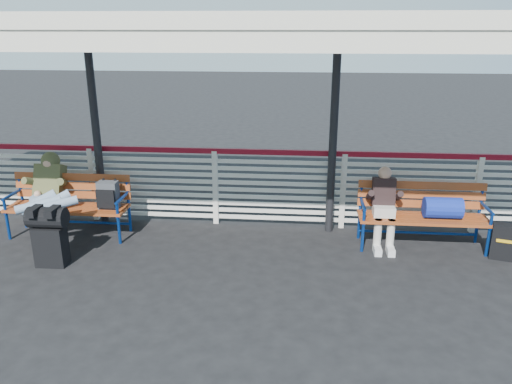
# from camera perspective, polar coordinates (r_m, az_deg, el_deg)

# --- Properties ---
(ground) EXTENTS (60.00, 60.00, 0.00)m
(ground) POSITION_cam_1_polar(r_m,az_deg,el_deg) (6.44, -7.42, -9.83)
(ground) COLOR black
(ground) RESTS_ON ground
(fence) EXTENTS (12.08, 0.08, 1.24)m
(fence) POSITION_cam_1_polar(r_m,az_deg,el_deg) (7.90, -4.67, 0.91)
(fence) COLOR silver
(fence) RESTS_ON ground
(canopy) EXTENTS (12.60, 3.60, 3.16)m
(canopy) POSITION_cam_1_polar(r_m,az_deg,el_deg) (6.53, -6.85, 18.39)
(canopy) COLOR silver
(canopy) RESTS_ON ground
(luggage_stack) EXTENTS (0.49, 0.28, 0.82)m
(luggage_stack) POSITION_cam_1_polar(r_m,az_deg,el_deg) (7.09, -22.55, -4.47)
(luggage_stack) COLOR black
(luggage_stack) RESTS_ON ground
(bench_left) EXTENTS (1.80, 0.56, 0.92)m
(bench_left) POSITION_cam_1_polar(r_m,az_deg,el_deg) (7.93, -19.61, -0.70)
(bench_left) COLOR #9E471E
(bench_left) RESTS_ON ground
(bench_right) EXTENTS (1.80, 0.56, 0.92)m
(bench_right) POSITION_cam_1_polar(r_m,az_deg,el_deg) (7.47, 19.30, -1.82)
(bench_right) COLOR #9E471E
(bench_right) RESTS_ON ground
(traveler_man) EXTENTS (0.93, 1.64, 0.77)m
(traveler_man) POSITION_cam_1_polar(r_m,az_deg,el_deg) (7.73, -22.77, -0.61)
(traveler_man) COLOR #8295AF
(traveler_man) RESTS_ON ground
(companion_person) EXTENTS (0.32, 0.66, 1.15)m
(companion_person) POSITION_cam_1_polar(r_m,az_deg,el_deg) (7.32, 14.40, -1.61)
(companion_person) COLOR beige
(companion_person) RESTS_ON ground
(suitcase_side) EXTENTS (0.39, 0.30, 0.49)m
(suitcase_side) POSITION_cam_1_polar(r_m,az_deg,el_deg) (7.60, 26.55, -5.12)
(suitcase_side) COLOR black
(suitcase_side) RESTS_ON ground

